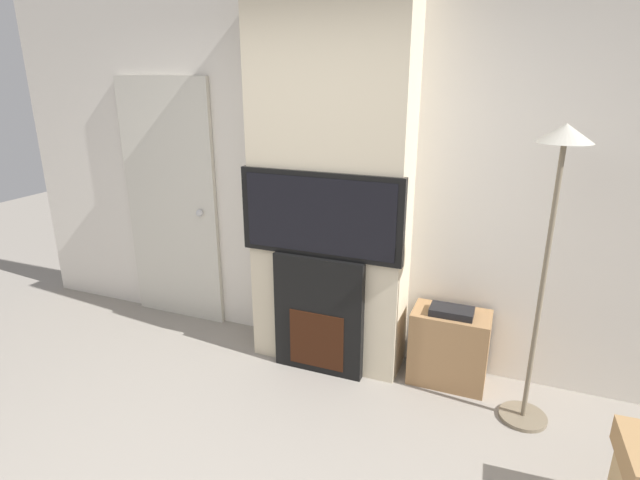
{
  "coord_description": "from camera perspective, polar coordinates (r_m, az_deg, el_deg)",
  "views": [
    {
      "loc": [
        1.21,
        -1.39,
        2.08
      ],
      "look_at": [
        0.0,
        1.62,
        1.01
      ],
      "focal_mm": 28.0,
      "sensor_mm": 36.0,
      "label": 1
    }
  ],
  "objects": [
    {
      "name": "television",
      "position": [
        3.36,
        -0.02,
        2.85
      ],
      "size": [
        1.16,
        0.07,
        0.59
      ],
      "color": "black",
      "rests_on": "fireplace"
    },
    {
      "name": "chimney_breast",
      "position": [
        3.5,
        1.17,
        6.28
      ],
      "size": [
        1.11,
        0.38,
        2.7
      ],
      "color": "beige",
      "rests_on": "ground_plane"
    },
    {
      "name": "wall_back",
      "position": [
        3.7,
        2.39,
        6.93
      ],
      "size": [
        6.0,
        0.06,
        2.7
      ],
      "color": "silver",
      "rests_on": "ground_plane"
    },
    {
      "name": "entry_door",
      "position": [
        4.45,
        -16.62,
        4.0
      ],
      "size": [
        0.89,
        0.09,
        2.08
      ],
      "color": "beige",
      "rests_on": "ground_plane"
    },
    {
      "name": "fireplace",
      "position": [
        3.63,
        -0.01,
        -8.5
      ],
      "size": [
        0.66,
        0.15,
        0.89
      ],
      "color": "black",
      "rests_on": "ground_plane"
    },
    {
      "name": "media_stand",
      "position": [
        3.68,
        14.52,
        -11.69
      ],
      "size": [
        0.52,
        0.31,
        0.59
      ],
      "color": "#997047",
      "rests_on": "ground_plane"
    },
    {
      "name": "floor_lamp",
      "position": [
        3.04,
        25.16,
        2.95
      ],
      "size": [
        0.29,
        0.29,
        1.84
      ],
      "color": "#726651",
      "rests_on": "ground_plane"
    }
  ]
}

